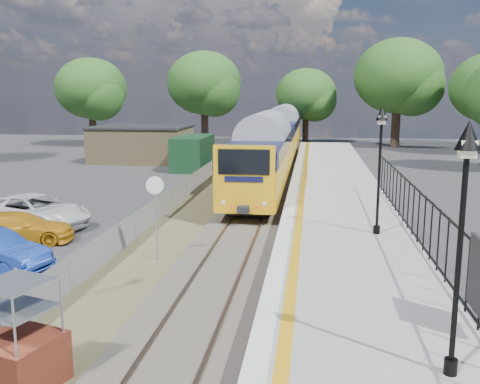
% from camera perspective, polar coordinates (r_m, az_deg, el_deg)
% --- Properties ---
extents(ground, '(120.00, 120.00, 0.00)m').
position_cam_1_polar(ground, '(14.95, -4.24, -12.96)').
color(ground, '#2D2D30').
rests_on(ground, ground).
extents(track_bed, '(5.90, 80.00, 0.29)m').
position_cam_1_polar(track_bed, '(24.05, -0.57, -3.59)').
color(track_bed, '#473F38').
rests_on(track_bed, ground).
extents(platform, '(5.00, 70.00, 0.90)m').
position_cam_1_polar(platform, '(22.14, 10.87, -4.07)').
color(platform, gray).
rests_on(platform, ground).
extents(platform_edge, '(0.90, 70.00, 0.01)m').
position_cam_1_polar(platform_edge, '(22.00, 5.54, -2.79)').
color(platform_edge, silver).
rests_on(platform_edge, platform).
extents(victorian_lamp_south, '(0.44, 0.44, 4.60)m').
position_cam_1_polar(victorian_lamp_south, '(9.89, 22.80, 0.10)').
color(victorian_lamp_south, black).
rests_on(victorian_lamp_south, platform).
extents(victorian_lamp_north, '(0.44, 0.44, 4.60)m').
position_cam_1_polar(victorian_lamp_north, '(19.62, 14.78, 5.34)').
color(victorian_lamp_north, black).
rests_on(victorian_lamp_north, platform).
extents(palisade_fence, '(0.12, 26.00, 2.00)m').
position_cam_1_polar(palisade_fence, '(16.57, 20.23, -4.52)').
color(palisade_fence, black).
rests_on(palisade_fence, platform).
extents(wire_fence, '(0.06, 52.00, 1.20)m').
position_cam_1_polar(wire_fence, '(26.92, -7.73, -1.06)').
color(wire_fence, '#999EA3').
rests_on(wire_fence, ground).
extents(outbuilding, '(10.80, 10.10, 3.12)m').
position_cam_1_polar(outbuilding, '(46.91, -9.45, 4.94)').
color(outbuilding, '#8F7950').
rests_on(outbuilding, ground).
extents(tree_line, '(56.80, 43.80, 11.88)m').
position_cam_1_polar(tree_line, '(55.43, 6.31, 11.11)').
color(tree_line, '#332319').
rests_on(tree_line, ground).
extents(train, '(2.82, 40.83, 3.51)m').
position_cam_1_polar(train, '(43.34, 3.90, 5.70)').
color(train, gold).
rests_on(train, ground).
extents(brick_plinth, '(1.79, 1.79, 2.32)m').
position_cam_1_polar(brick_plinth, '(11.97, -22.57, -14.14)').
color(brick_plinth, maroon).
rests_on(brick_plinth, ground).
extents(speed_sign, '(0.60, 0.24, 3.10)m').
position_cam_1_polar(speed_sign, '(18.94, -9.01, -1.20)').
color(speed_sign, '#999EA3').
rests_on(speed_sign, ground).
extents(car_yellow, '(4.53, 2.67, 1.23)m').
position_cam_1_polar(car_yellow, '(23.27, -22.47, -3.55)').
color(car_yellow, orange).
rests_on(car_yellow, ground).
extents(car_white, '(5.76, 3.85, 1.47)m').
position_cam_1_polar(car_white, '(25.71, -21.01, -1.91)').
color(car_white, silver).
rests_on(car_white, ground).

